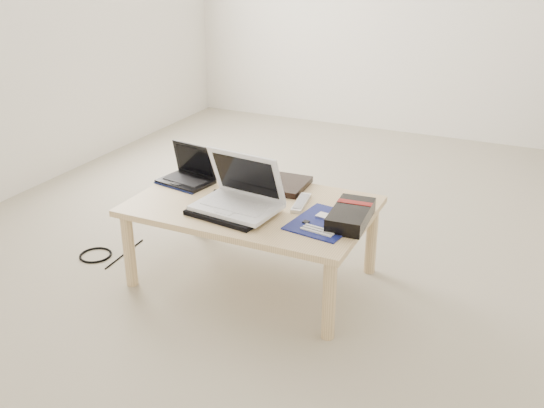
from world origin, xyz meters
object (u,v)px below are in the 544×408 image
at_px(netbook, 188,174).
at_px(gpu_box, 351,215).
at_px(coffee_table, 252,213).
at_px(white_laptop, 240,196).

bearing_deg(netbook, gpu_box, -6.86).
bearing_deg(gpu_box, coffee_table, 179.91).
xyz_separation_m(netbook, white_laptop, (0.40, -0.20, 0.03)).
height_order(coffee_table, gpu_box, gpu_box).
relative_size(coffee_table, netbook, 3.81).
relative_size(netbook, gpu_box, 0.91).
xyz_separation_m(coffee_table, gpu_box, (0.48, -0.00, 0.08)).
height_order(coffee_table, white_laptop, white_laptop).
bearing_deg(white_laptop, netbook, 153.30).
distance_m(coffee_table, gpu_box, 0.49).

